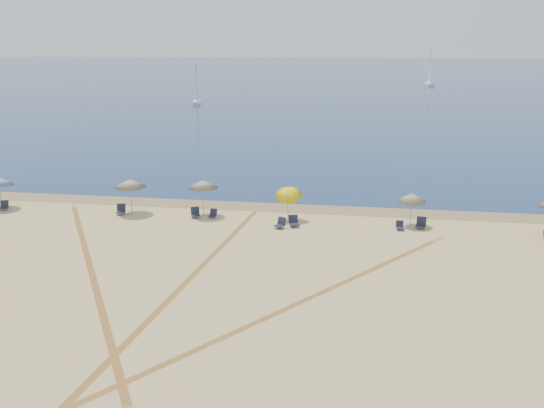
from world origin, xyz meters
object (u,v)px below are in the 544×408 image
Objects in this scene: umbrella_3 at (289,192)px; chair_4 at (213,214)px; sailboat_1 at (429,75)px; chair_8 at (421,223)px; umbrella_2 at (203,184)px; umbrella_4 at (412,197)px; umbrella_1 at (130,183)px; chair_7 at (400,226)px; sailboat_0 at (197,92)px; chair_5 at (281,223)px; chair_6 at (294,222)px; chair_3 at (195,213)px; chair_2 at (121,210)px; chair_1 at (4,206)px.

umbrella_3 is 4.17× the size of chair_4.
sailboat_1 is (20.82, 133.54, 0.83)m from umbrella_3.
sailboat_1 is (12.01, 134.02, 2.49)m from chair_8.
chair_4 is at bearing -31.27° from umbrella_2.
umbrella_4 is 0.24× the size of sailboat_1.
umbrella_2 is 0.98× the size of umbrella_3.
chair_7 is at bearing -2.97° from umbrella_1.
umbrella_1 is 18.81m from chair_7.
chair_7 is (-0.72, -1.08, -1.66)m from umbrella_4.
chair_5 is at bearing -84.05° from sailboat_0.
umbrella_4 is 8.80m from chair_5.
umbrella_4 is 3.58× the size of chair_4.
chair_7 is at bearing -102.29° from sailboat_1.
chair_5 is at bearing -105.46° from sailboat_1.
chair_6 is at bearing -13.85° from umbrella_2.
chair_8 is at bearing 31.08° from chair_5.
chair_3 is (-0.42, -0.62, -1.94)m from umbrella_2.
sailboat_1 is at bearing 96.27° from chair_8.
chair_2 is at bearing -173.27° from umbrella_2.
umbrella_1 reaches higher than umbrella_4.
sailboat_0 reaches higher than chair_6.
sailboat_1 reaches higher than chair_5.
chair_2 is at bearing -17.80° from chair_1.
chair_2 is 1.35× the size of chair_7.
umbrella_1 is at bearing 152.90° from chair_6.
chair_4 is at bearing -177.30° from umbrella_3.
sailboat_0 is at bearing -136.70° from sailboat_1.
chair_5 is (5.78, -2.12, -1.94)m from umbrella_2.
chair_2 is at bearing -168.71° from chair_8.
umbrella_4 is (8.16, 0.05, -0.06)m from umbrella_3.
umbrella_1 reaches higher than chair_7.
umbrella_3 is 7.70m from chair_7.
chair_2 is 19.33m from chair_7.
umbrella_4 is 2.55× the size of chair_6.
sailboat_1 reaches higher than chair_1.
sailboat_1 reaches higher than umbrella_1.
chair_1 is 0.91× the size of chair_6.
chair_5 is at bearing -98.07° from umbrella_3.
chair_4 is (-5.25, -0.25, -1.71)m from umbrella_3.
sailboat_1 reaches higher than chair_6.
sailboat_0 is (-35.55, 76.43, 2.08)m from chair_7.
chair_5 is (10.98, -1.83, -1.87)m from umbrella_1.
chair_6 is at bearing 53.58° from chair_5.
chair_8 reaches higher than chair_7.
chair_1 reaches higher than chair_7.
sailboat_1 reaches higher than umbrella_3.
umbrella_1 is 0.33× the size of sailboat_0.
chair_5 is at bearing -179.30° from chair_7.
chair_1 is at bearing 173.81° from chair_7.
chair_1 is 20.45m from chair_5.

